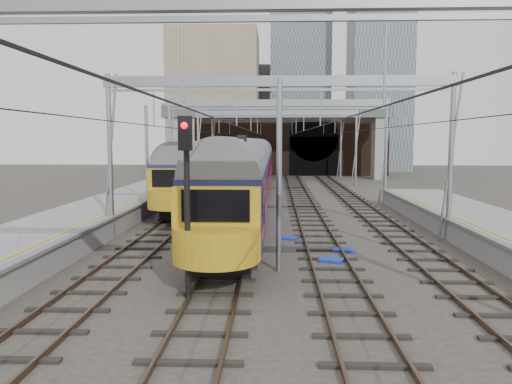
{
  "coord_description": "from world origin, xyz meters",
  "views": [
    {
      "loc": [
        -0.14,
        -16.05,
        4.84
      ],
      "look_at": [
        -1.04,
        7.15,
        2.4
      ],
      "focal_mm": 35.0,
      "sensor_mm": 36.0,
      "label": 1
    }
  ],
  "objects_px": {
    "train_main": "(256,163)",
    "signal_near_left": "(187,188)",
    "signal_near_centre": "(242,183)",
    "train_second": "(208,167)"
  },
  "relations": [
    {
      "from": "train_main",
      "to": "signal_near_left",
      "type": "height_order",
      "value": "signal_near_left"
    },
    {
      "from": "train_main",
      "to": "signal_near_centre",
      "type": "relative_size",
      "value": 13.36
    },
    {
      "from": "train_second",
      "to": "signal_near_centre",
      "type": "height_order",
      "value": "signal_near_centre"
    },
    {
      "from": "signal_near_left",
      "to": "signal_near_centre",
      "type": "distance_m",
      "value": 4.94
    },
    {
      "from": "train_second",
      "to": "signal_near_left",
      "type": "height_order",
      "value": "signal_near_left"
    },
    {
      "from": "train_second",
      "to": "signal_near_centre",
      "type": "relative_size",
      "value": 6.34
    },
    {
      "from": "train_second",
      "to": "signal_near_centre",
      "type": "bearing_deg",
      "value": -79.27
    },
    {
      "from": "train_main",
      "to": "train_second",
      "type": "relative_size",
      "value": 2.11
    },
    {
      "from": "train_main",
      "to": "signal_near_left",
      "type": "relative_size",
      "value": 12.14
    },
    {
      "from": "signal_near_centre",
      "to": "train_main",
      "type": "bearing_deg",
      "value": 72.79
    }
  ]
}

